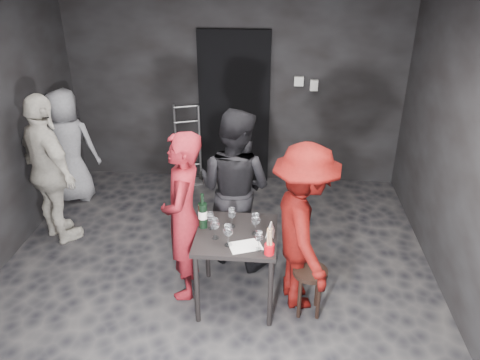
# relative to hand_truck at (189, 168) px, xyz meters

# --- Properties ---
(floor) EXTENTS (4.50, 5.00, 0.02)m
(floor) POSITION_rel_hand_truck_xyz_m (0.64, -2.31, -0.21)
(floor) COLOR black
(floor) RESTS_ON ground
(wall_back) EXTENTS (4.50, 0.04, 2.70)m
(wall_back) POSITION_rel_hand_truck_xyz_m (0.64, 0.19, 1.14)
(wall_back) COLOR black
(wall_back) RESTS_ON ground
(wall_right) EXTENTS (0.04, 5.00, 2.70)m
(wall_right) POSITION_rel_hand_truck_xyz_m (2.89, -2.31, 1.14)
(wall_right) COLOR black
(wall_right) RESTS_ON ground
(doorway) EXTENTS (0.95, 0.10, 2.10)m
(doorway) POSITION_rel_hand_truck_xyz_m (0.64, 0.13, 0.84)
(doorway) COLOR black
(doorway) RESTS_ON ground
(wallbox_upper) EXTENTS (0.12, 0.06, 0.12)m
(wallbox_upper) POSITION_rel_hand_truck_xyz_m (1.49, 0.14, 1.24)
(wallbox_upper) COLOR #B7B7B2
(wallbox_upper) RESTS_ON wall_back
(wallbox_lower) EXTENTS (0.10, 0.06, 0.14)m
(wallbox_lower) POSITION_rel_hand_truck_xyz_m (1.69, 0.14, 1.19)
(wallbox_lower) COLOR #B7B7B2
(wallbox_lower) RESTS_ON wall_back
(hand_truck) EXTENTS (0.38, 0.32, 1.12)m
(hand_truck) POSITION_rel_hand_truck_xyz_m (0.00, 0.00, 0.00)
(hand_truck) COLOR #B2B2B7
(hand_truck) RESTS_ON floor
(tasting_table) EXTENTS (0.72, 0.72, 0.75)m
(tasting_table) POSITION_rel_hand_truck_xyz_m (0.90, -2.45, 0.44)
(tasting_table) COLOR black
(tasting_table) RESTS_ON floor
(stool) EXTENTS (0.31, 0.31, 0.47)m
(stool) POSITION_rel_hand_truck_xyz_m (1.57, -2.57, 0.16)
(stool) COLOR #301E17
(stool) RESTS_ON floor
(server_red) EXTENTS (0.47, 0.68, 1.81)m
(server_red) POSITION_rel_hand_truck_xyz_m (0.40, -2.34, 0.69)
(server_red) COLOR maroon
(server_red) RESTS_ON floor
(woman_black) EXTENTS (1.04, 0.83, 1.88)m
(woman_black) POSITION_rel_hand_truck_xyz_m (0.82, -1.77, 0.73)
(woman_black) COLOR black
(woman_black) RESTS_ON floor
(man_maroon) EXTENTS (0.75, 1.18, 1.69)m
(man_maroon) POSITION_rel_hand_truck_xyz_m (1.49, -2.41, 0.64)
(man_maroon) COLOR #4C0806
(man_maroon) RESTS_ON floor
(bystander_cream) EXTENTS (1.23, 1.14, 1.95)m
(bystander_cream) POSITION_rel_hand_truck_xyz_m (-1.21, -1.56, 0.77)
(bystander_cream) COLOR beige
(bystander_cream) RESTS_ON floor
(bystander_grey) EXTENTS (0.73, 0.42, 1.48)m
(bystander_grey) POSITION_rel_hand_truck_xyz_m (-1.42, -0.62, 0.53)
(bystander_grey) COLOR gray
(bystander_grey) RESTS_ON floor
(tasting_mat) EXTENTS (0.31, 0.26, 0.00)m
(tasting_mat) POSITION_rel_hand_truck_xyz_m (0.99, -2.65, 0.54)
(tasting_mat) COLOR white
(tasting_mat) RESTS_ON tasting_table
(wine_glass_a) EXTENTS (0.09, 0.09, 0.21)m
(wine_glass_a) POSITION_rel_hand_truck_xyz_m (0.72, -2.54, 0.65)
(wine_glass_a) COLOR white
(wine_glass_a) RESTS_ON tasting_table
(wine_glass_b) EXTENTS (0.08, 0.08, 0.18)m
(wine_glass_b) POSITION_rel_hand_truck_xyz_m (0.67, -2.40, 0.63)
(wine_glass_b) COLOR white
(wine_glass_b) RESTS_ON tasting_table
(wine_glass_c) EXTENTS (0.09, 0.09, 0.21)m
(wine_glass_c) POSITION_rel_hand_truck_xyz_m (0.85, -2.35, 0.65)
(wine_glass_c) COLOR white
(wine_glass_c) RESTS_ON tasting_table
(wine_glass_d) EXTENTS (0.09, 0.09, 0.22)m
(wine_glass_d) POSITION_rel_hand_truck_xyz_m (0.85, -2.65, 0.65)
(wine_glass_d) COLOR white
(wine_glass_d) RESTS_ON tasting_table
(wine_glass_e) EXTENTS (0.10, 0.10, 0.19)m
(wine_glass_e) POSITION_rel_hand_truck_xyz_m (1.11, -2.69, 0.64)
(wine_glass_e) COLOR white
(wine_glass_e) RESTS_ON tasting_table
(wine_glass_f) EXTENTS (0.11, 0.11, 0.22)m
(wine_glass_f) POSITION_rel_hand_truck_xyz_m (1.07, -2.45, 0.65)
(wine_glass_f) COLOR white
(wine_glass_f) RESTS_ON tasting_table
(wine_bottle) EXTENTS (0.08, 0.08, 0.34)m
(wine_bottle) POSITION_rel_hand_truck_xyz_m (0.59, -2.38, 0.67)
(wine_bottle) COLOR black
(wine_bottle) RESTS_ON tasting_table
(breadstick_cup) EXTENTS (0.08, 0.08, 0.26)m
(breadstick_cup) POSITION_rel_hand_truck_xyz_m (1.20, -2.74, 0.66)
(breadstick_cup) COLOR #B1060F
(breadstick_cup) RESTS_ON tasting_table
(reserved_card) EXTENTS (0.09, 0.14, 0.10)m
(reserved_card) POSITION_rel_hand_truck_xyz_m (1.19, -2.45, 0.59)
(reserved_card) COLOR white
(reserved_card) RESTS_ON tasting_table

